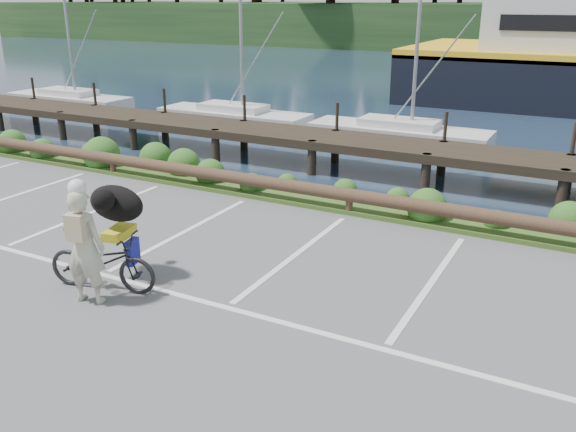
# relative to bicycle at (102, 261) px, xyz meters

# --- Properties ---
(ground) EXTENTS (72.00, 72.00, 0.00)m
(ground) POSITION_rel_bicycle_xyz_m (2.17, 0.79, -0.50)
(ground) COLOR #4F4F51
(vegetation_strip) EXTENTS (34.00, 1.60, 0.10)m
(vegetation_strip) POSITION_rel_bicycle_xyz_m (2.17, 6.09, -0.45)
(vegetation_strip) COLOR #3D5B21
(vegetation_strip) RESTS_ON ground
(log_rail) EXTENTS (32.00, 0.30, 0.60)m
(log_rail) POSITION_rel_bicycle_xyz_m (2.17, 5.39, -0.50)
(log_rail) COLOR #443021
(log_rail) RESTS_ON ground
(bicycle) EXTENTS (2.01, 1.08, 1.00)m
(bicycle) POSITION_rel_bicycle_xyz_m (0.00, 0.00, 0.00)
(bicycle) COLOR black
(bicycle) RESTS_ON ground
(cyclist) EXTENTS (0.77, 0.60, 1.88)m
(cyclist) POSITION_rel_bicycle_xyz_m (0.10, -0.43, 0.44)
(cyclist) COLOR #B8B59C
(cyclist) RESTS_ON ground
(dog) EXTENTS (0.76, 1.17, 0.62)m
(dog) POSITION_rel_bicycle_xyz_m (-0.14, 0.59, 0.81)
(dog) COLOR black
(dog) RESTS_ON bicycle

